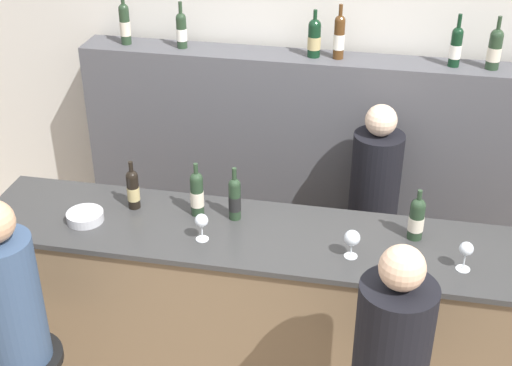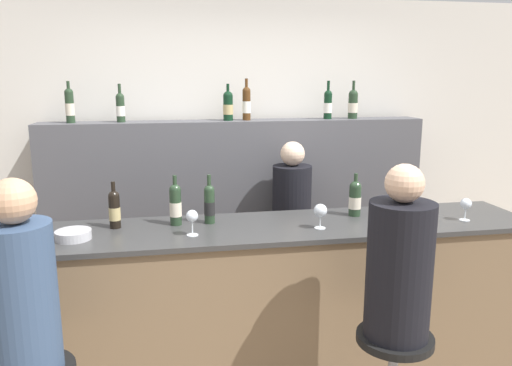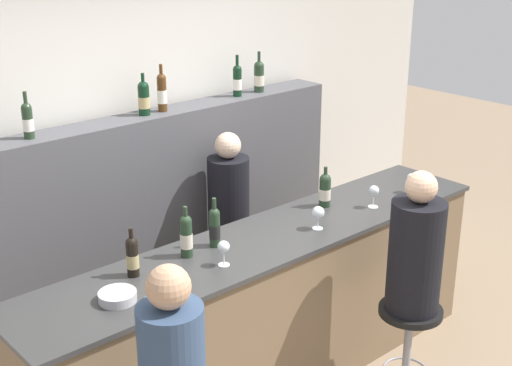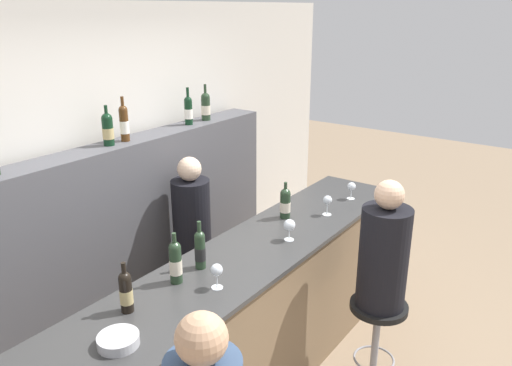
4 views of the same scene
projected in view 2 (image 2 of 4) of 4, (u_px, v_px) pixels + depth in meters
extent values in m
cube|color=beige|center=(233.00, 153.00, 4.35)|extent=(6.40, 0.05, 2.60)
cube|color=brown|center=(265.00, 309.00, 3.13)|extent=(3.31, 0.60, 1.04)
cube|color=#333333|center=(266.00, 228.00, 3.02)|extent=(3.35, 0.64, 0.03)
cube|color=#4C4C51|center=(237.00, 215.00, 4.24)|extent=(3.14, 0.28, 1.60)
cylinder|color=black|center=(115.00, 212.00, 2.95)|extent=(0.07, 0.07, 0.19)
cylinder|color=tan|center=(115.00, 214.00, 2.96)|extent=(0.07, 0.07, 0.08)
sphere|color=black|center=(114.00, 196.00, 2.93)|extent=(0.07, 0.07, 0.07)
cylinder|color=black|center=(113.00, 188.00, 2.92)|extent=(0.02, 0.02, 0.07)
cylinder|color=#233823|center=(176.00, 207.00, 3.02)|extent=(0.07, 0.07, 0.22)
cylinder|color=beige|center=(176.00, 209.00, 3.02)|extent=(0.07, 0.07, 0.09)
sphere|color=#233823|center=(175.00, 190.00, 2.99)|extent=(0.07, 0.07, 0.07)
cylinder|color=#233823|center=(175.00, 181.00, 2.98)|extent=(0.02, 0.02, 0.08)
cylinder|color=#233823|center=(210.00, 207.00, 3.05)|extent=(0.06, 0.06, 0.21)
cylinder|color=black|center=(210.00, 208.00, 3.05)|extent=(0.07, 0.07, 0.08)
sphere|color=#233823|center=(209.00, 190.00, 3.03)|extent=(0.06, 0.06, 0.06)
cylinder|color=#233823|center=(209.00, 181.00, 3.02)|extent=(0.02, 0.02, 0.08)
cylinder|color=#233823|center=(355.00, 201.00, 3.22)|extent=(0.08, 0.08, 0.19)
cylinder|color=beige|center=(355.00, 203.00, 3.22)|extent=(0.08, 0.08, 0.08)
sphere|color=#233823|center=(355.00, 187.00, 3.20)|extent=(0.08, 0.08, 0.08)
cylinder|color=#233823|center=(356.00, 179.00, 3.19)|extent=(0.02, 0.02, 0.07)
cylinder|color=#233823|center=(70.00, 108.00, 3.83)|extent=(0.07, 0.07, 0.23)
cylinder|color=beige|center=(70.00, 109.00, 3.83)|extent=(0.07, 0.07, 0.09)
sphere|color=#233823|center=(69.00, 93.00, 3.80)|extent=(0.07, 0.07, 0.07)
cylinder|color=#233823|center=(68.00, 86.00, 3.79)|extent=(0.02, 0.02, 0.07)
cylinder|color=#233823|center=(121.00, 110.00, 3.90)|extent=(0.07, 0.07, 0.19)
cylinder|color=white|center=(121.00, 111.00, 3.90)|extent=(0.07, 0.07, 0.08)
sphere|color=#233823|center=(120.00, 97.00, 3.88)|extent=(0.07, 0.07, 0.07)
cylinder|color=#233823|center=(119.00, 90.00, 3.86)|extent=(0.02, 0.02, 0.09)
cylinder|color=black|center=(228.00, 108.00, 4.04)|extent=(0.08, 0.08, 0.20)
cylinder|color=tan|center=(228.00, 110.00, 4.05)|extent=(0.08, 0.08, 0.08)
sphere|color=black|center=(228.00, 96.00, 4.02)|extent=(0.08, 0.08, 0.08)
cylinder|color=black|center=(228.00, 89.00, 4.01)|extent=(0.02, 0.02, 0.08)
cylinder|color=#4C2D14|center=(247.00, 106.00, 4.07)|extent=(0.07, 0.07, 0.24)
cylinder|color=white|center=(247.00, 107.00, 4.07)|extent=(0.07, 0.07, 0.09)
sphere|color=#4C2D14|center=(246.00, 91.00, 4.04)|extent=(0.07, 0.07, 0.07)
cylinder|color=#4C2D14|center=(246.00, 84.00, 4.03)|extent=(0.02, 0.02, 0.09)
cylinder|color=black|center=(328.00, 107.00, 4.19)|extent=(0.07, 0.07, 0.21)
cylinder|color=white|center=(328.00, 108.00, 4.19)|extent=(0.07, 0.07, 0.08)
sphere|color=black|center=(328.00, 94.00, 4.17)|extent=(0.07, 0.07, 0.07)
cylinder|color=black|center=(328.00, 87.00, 4.16)|extent=(0.02, 0.02, 0.10)
cylinder|color=#233823|center=(353.00, 107.00, 4.23)|extent=(0.08, 0.08, 0.20)
cylinder|color=beige|center=(353.00, 108.00, 4.23)|extent=(0.08, 0.08, 0.08)
sphere|color=#233823|center=(353.00, 94.00, 4.21)|extent=(0.08, 0.08, 0.08)
cylinder|color=#233823|center=(354.00, 87.00, 4.19)|extent=(0.02, 0.02, 0.10)
cylinder|color=silver|center=(193.00, 235.00, 2.83)|extent=(0.07, 0.07, 0.00)
cylinder|color=silver|center=(192.00, 228.00, 2.82)|extent=(0.01, 0.01, 0.08)
sphere|color=silver|center=(192.00, 216.00, 2.81)|extent=(0.07, 0.07, 0.07)
cylinder|color=silver|center=(320.00, 228.00, 2.96)|extent=(0.07, 0.07, 0.00)
cylinder|color=silver|center=(320.00, 222.00, 2.96)|extent=(0.01, 0.01, 0.07)
sphere|color=silver|center=(320.00, 211.00, 2.94)|extent=(0.08, 0.08, 0.08)
cylinder|color=silver|center=(404.00, 223.00, 3.06)|extent=(0.07, 0.07, 0.00)
cylinder|color=silver|center=(404.00, 216.00, 3.05)|extent=(0.01, 0.01, 0.08)
sphere|color=silver|center=(405.00, 205.00, 3.03)|extent=(0.07, 0.07, 0.07)
cylinder|color=silver|center=(465.00, 220.00, 3.13)|extent=(0.06, 0.06, 0.00)
cylinder|color=silver|center=(465.00, 214.00, 3.12)|extent=(0.01, 0.01, 0.07)
sphere|color=silver|center=(466.00, 204.00, 3.11)|extent=(0.07, 0.07, 0.07)
cylinder|color=#B7B7BC|center=(73.00, 235.00, 2.76)|extent=(0.20, 0.20, 0.05)
cylinder|color=#334766|center=(23.00, 299.00, 2.15)|extent=(0.29, 0.29, 0.68)
sphere|color=tan|center=(12.00, 201.00, 2.06)|extent=(0.19, 0.19, 0.19)
cylinder|color=black|center=(395.00, 338.00, 2.53)|extent=(0.39, 0.39, 0.04)
cylinder|color=black|center=(399.00, 271.00, 2.45)|extent=(0.32, 0.32, 0.69)
sphere|color=#D8AD8C|center=(405.00, 183.00, 2.36)|extent=(0.19, 0.19, 0.19)
cylinder|color=black|center=(291.00, 244.00, 4.00)|extent=(0.31, 0.31, 1.27)
sphere|color=beige|center=(293.00, 154.00, 3.85)|extent=(0.19, 0.19, 0.19)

